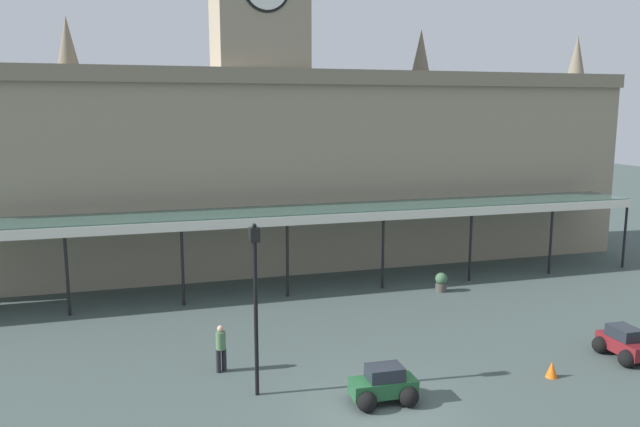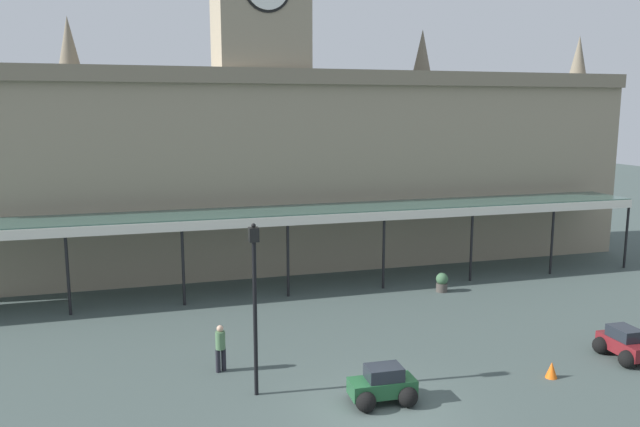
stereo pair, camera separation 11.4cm
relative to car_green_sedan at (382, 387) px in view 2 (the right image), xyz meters
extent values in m
plane|color=#42504D|center=(-0.25, -0.48, -0.50)|extent=(140.00, 140.00, 0.00)
cube|color=gray|center=(-0.25, 18.17, 5.04)|extent=(43.93, 5.78, 11.09)
cube|color=gray|center=(-0.25, 15.13, 10.19)|extent=(43.93, 0.30, 0.80)
cube|color=gray|center=(-0.25, 18.17, 13.83)|extent=(4.80, 4.80, 6.49)
cone|color=#6E6554|center=(-10.13, 18.17, 11.89)|extent=(1.10, 1.10, 2.60)
cone|color=#6E6554|center=(9.64, 18.17, 11.89)|extent=(1.10, 1.10, 2.60)
cone|color=#6E6554|center=(20.72, 18.17, 11.89)|extent=(1.10, 1.10, 2.60)
cube|color=#38564C|center=(-0.25, 13.08, 3.45)|extent=(39.66, 3.20, 0.16)
cube|color=silver|center=(-0.25, 11.48, 3.25)|extent=(39.66, 0.12, 0.44)
cylinder|color=black|center=(-10.16, 11.63, 1.43)|extent=(0.14, 0.14, 3.87)
cylinder|color=black|center=(-5.20, 11.63, 1.43)|extent=(0.14, 0.14, 3.87)
cylinder|color=black|center=(-0.25, 11.63, 1.43)|extent=(0.14, 0.14, 3.87)
cylinder|color=black|center=(4.71, 11.63, 1.43)|extent=(0.14, 0.14, 3.87)
cylinder|color=black|center=(9.67, 11.63, 1.43)|extent=(0.14, 0.14, 3.87)
cylinder|color=black|center=(14.63, 11.63, 1.43)|extent=(0.14, 0.14, 3.87)
cylinder|color=black|center=(19.58, 11.63, 1.43)|extent=(0.14, 0.14, 3.87)
cube|color=#1E512D|center=(-0.01, 0.00, 0.02)|extent=(2.08, 0.95, 0.50)
cube|color=#1E232B|center=(0.04, 0.00, 0.48)|extent=(1.13, 0.84, 0.42)
sphere|color=black|center=(-0.70, -0.41, -0.18)|extent=(0.64, 0.64, 0.64)
sphere|color=black|center=(-0.67, 0.46, -0.18)|extent=(0.64, 0.64, 0.64)
sphere|color=black|center=(0.65, -0.46, -0.18)|extent=(0.64, 0.64, 0.64)
sphere|color=black|center=(0.68, 0.42, -0.18)|extent=(0.64, 0.64, 0.64)
cube|color=maroon|center=(9.73, 0.70, 0.02)|extent=(0.92, 2.07, 0.50)
cube|color=#1E232B|center=(9.73, 0.75, 0.48)|extent=(0.82, 1.12, 0.42)
sphere|color=black|center=(9.28, 0.03, -0.18)|extent=(0.64, 0.64, 0.64)
sphere|color=black|center=(10.18, 1.37, -0.18)|extent=(0.64, 0.64, 0.64)
sphere|color=black|center=(9.31, 1.38, -0.18)|extent=(0.64, 0.64, 0.64)
cylinder|color=black|center=(-4.41, 3.78, -0.09)|extent=(0.17, 0.17, 0.82)
cylinder|color=black|center=(-4.61, 3.70, -0.09)|extent=(0.17, 0.17, 0.82)
cylinder|color=#4C724C|center=(-4.51, 3.74, 0.63)|extent=(0.34, 0.34, 0.62)
sphere|color=tan|center=(-4.51, 3.74, 1.05)|extent=(0.23, 0.23, 0.23)
cylinder|color=black|center=(-3.65, 1.63, 2.00)|extent=(0.13, 0.13, 5.00)
cube|color=black|center=(-3.65, 1.63, 4.72)|extent=(0.30, 0.30, 0.44)
sphere|color=black|center=(-3.65, 1.63, 5.00)|extent=(0.14, 0.14, 0.14)
cone|color=orange|center=(6.19, 0.08, -0.22)|extent=(0.40, 0.40, 0.56)
cylinder|color=#47423D|center=(7.30, 10.25, -0.29)|extent=(0.56, 0.56, 0.42)
sphere|color=#3C6241|center=(7.30, 10.25, 0.16)|extent=(0.60, 0.60, 0.60)
camera|label=1|loc=(-6.99, -16.74, 8.50)|focal=34.83mm
camera|label=2|loc=(-6.88, -16.77, 8.50)|focal=34.83mm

